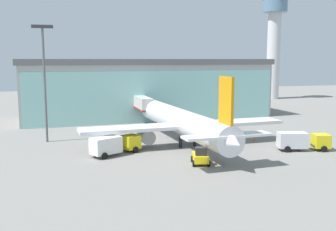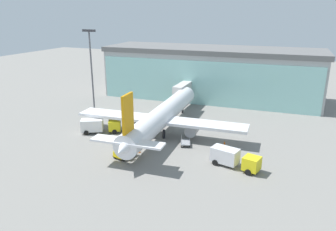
{
  "view_description": "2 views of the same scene",
  "coord_description": "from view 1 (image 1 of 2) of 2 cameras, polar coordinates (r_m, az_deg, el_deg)",
  "views": [
    {
      "loc": [
        -17.87,
        -50.68,
        13.02
      ],
      "look_at": [
        -2.7,
        7.39,
        4.4
      ],
      "focal_mm": 42.0,
      "sensor_mm": 36.0,
      "label": 1
    },
    {
      "loc": [
        23.16,
        -46.13,
        22.12
      ],
      "look_at": [
        -0.29,
        8.32,
        3.02
      ],
      "focal_mm": 35.0,
      "sensor_mm": 36.0,
      "label": 2
    }
  ],
  "objects": [
    {
      "name": "ground",
      "position": [
        55.3,
        4.66,
        -5.48
      ],
      "size": [
        240.0,
        240.0,
        0.0
      ],
      "primitive_type": "plane",
      "color": "gray"
    },
    {
      "name": "terminal_building",
      "position": [
        88.84,
        -3.0,
        3.97
      ],
      "size": [
        55.98,
        19.61,
        13.06
      ],
      "rotation": [
        0.0,
        0.0,
        0.06
      ],
      "color": "#A4A4A4",
      "rests_on": "ground"
    },
    {
      "name": "jet_bridge",
      "position": [
        78.64,
        -3.97,
        1.82
      ],
      "size": [
        2.64,
        12.01,
        5.72
      ],
      "rotation": [
        0.0,
        0.0,
        1.6
      ],
      "color": "beige",
      "rests_on": "ground"
    },
    {
      "name": "control_tower",
      "position": [
        135.37,
        15.13,
        10.81
      ],
      "size": [
        8.18,
        8.18,
        32.73
      ],
      "color": "silver",
      "rests_on": "ground"
    },
    {
      "name": "apron_light_mast",
      "position": [
        64.28,
        -17.52,
        5.86
      ],
      "size": [
        3.2,
        0.4,
        18.23
      ],
      "color": "#59595E",
      "rests_on": "ground"
    },
    {
      "name": "airplane",
      "position": [
        60.22,
        2.16,
        -1.01
      ],
      "size": [
        31.9,
        36.04,
        11.01
      ],
      "rotation": [
        0.0,
        0.0,
        1.65
      ],
      "color": "silver",
      "rests_on": "ground"
    },
    {
      "name": "catering_truck",
      "position": [
        54.41,
        -7.83,
        -4.17
      ],
      "size": [
        7.46,
        5.42,
        2.65
      ],
      "rotation": [
        0.0,
        0.0,
        0.5
      ],
      "color": "yellow",
      "rests_on": "ground"
    },
    {
      "name": "fuel_truck",
      "position": [
        59.6,
        18.81,
        -3.45
      ],
      "size": [
        7.61,
        3.81,
        2.65
      ],
      "rotation": [
        0.0,
        0.0,
        6.06
      ],
      "color": "yellow",
      "rests_on": "ground"
    },
    {
      "name": "baggage_cart",
      "position": [
        59.72,
        8.6,
        -4.03
      ],
      "size": [
        2.47,
        3.18,
        1.5
      ],
      "rotation": [
        0.0,
        0.0,
        5.07
      ],
      "color": "gray",
      "rests_on": "ground"
    },
    {
      "name": "pushback_tug",
      "position": [
        49.36,
        4.74,
        -5.99
      ],
      "size": [
        2.78,
        3.52,
        2.3
      ],
      "rotation": [
        0.0,
        0.0,
        1.34
      ],
      "color": "yellow",
      "rests_on": "ground"
    },
    {
      "name": "safety_cone_nose",
      "position": [
        52.29,
        5.31,
        -5.97
      ],
      "size": [
        0.36,
        0.36,
        0.55
      ],
      "primitive_type": "cone",
      "color": "orange",
      "rests_on": "ground"
    },
    {
      "name": "safety_cone_wingtip",
      "position": [
        65.04,
        12.45,
        -3.33
      ],
      "size": [
        0.36,
        0.36,
        0.55
      ],
      "primitive_type": "cone",
      "color": "orange",
      "rests_on": "ground"
    }
  ]
}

